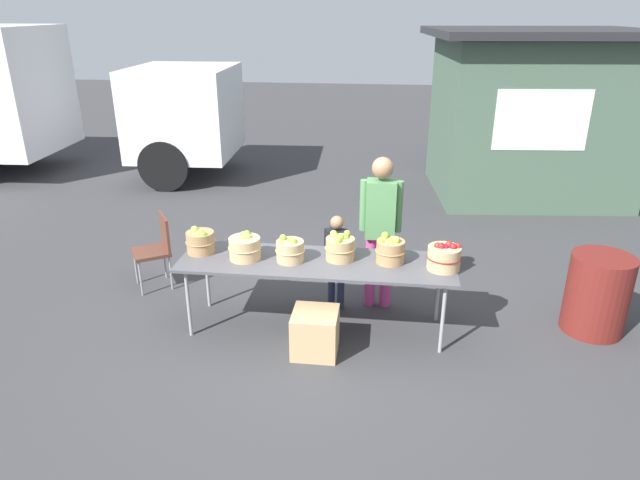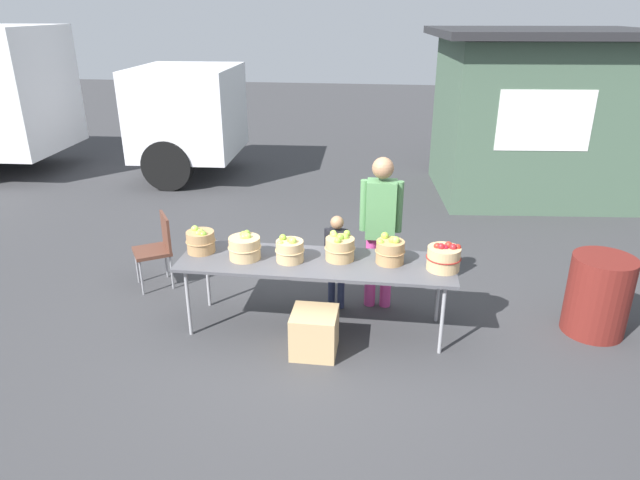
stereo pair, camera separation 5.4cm
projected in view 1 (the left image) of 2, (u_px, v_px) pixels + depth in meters
The scene contains 14 objects.
ground_plane at pixel (316, 327), 5.79m from camera, with size 40.00×40.00×0.00m, color #38383A.
market_table at pixel (316, 264), 5.51m from camera, with size 2.70×0.76×0.75m.
apple_basket_green_0 at pixel (200, 241), 5.65m from camera, with size 0.30×0.30×0.27m.
apple_basket_green_1 at pixel (245, 247), 5.51m from camera, with size 0.33×0.33×0.27m.
apple_basket_green_2 at pixel (290, 250), 5.46m from camera, with size 0.29×0.29×0.26m.
apple_basket_green_3 at pixel (340, 247), 5.50m from camera, with size 0.30×0.30×0.28m.
apple_basket_green_4 at pixel (390, 250), 5.43m from camera, with size 0.29×0.29×0.28m.
apple_basket_red_0 at pixel (444, 257), 5.30m from camera, with size 0.33×0.33×0.27m.
vendor_adult at pixel (380, 222), 5.85m from camera, with size 0.44×0.22×1.67m.
child_customer at pixel (337, 255), 5.95m from camera, with size 0.27×0.18×1.06m.
food_kiosk at pixel (531, 114), 9.47m from camera, with size 3.76×3.22×2.74m.
folding_chair at pixel (157, 246), 6.47m from camera, with size 0.55×0.55×0.86m.
trash_barrel at pixel (597, 294), 5.60m from camera, with size 0.60×0.60×0.81m, color maroon.
produce_crate at pixel (315, 332), 5.30m from camera, with size 0.43×0.43×0.43m, color tan.
Camera 1 is at (0.66, -4.96, 3.05)m, focal length 31.52 mm.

